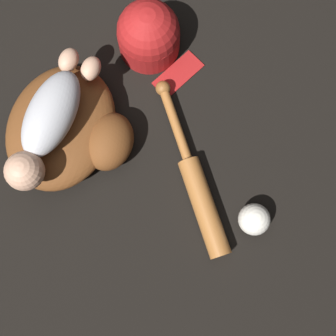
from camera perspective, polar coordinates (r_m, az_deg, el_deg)
name	(u,v)px	position (r m, az deg, el deg)	size (l,w,h in m)	color
ground_plane	(67,131)	(1.27, -12.20, 4.41)	(6.00, 6.00, 0.00)	black
baseball_glove	(69,130)	(1.21, -11.92, 4.60)	(0.41, 0.39, 0.11)	brown
baby_figure	(48,122)	(1.12, -14.41, 5.40)	(0.37, 0.19, 0.09)	#B2B2B7
baseball_bat	(197,188)	(1.18, 3.61, -2.40)	(0.30, 0.42, 0.06)	#9E602D
baseball	(254,219)	(1.17, 10.46, -6.17)	(0.08, 0.08, 0.08)	silver
baseball_cap	(149,35)	(1.27, -2.35, 15.91)	(0.17, 0.24, 0.17)	maroon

